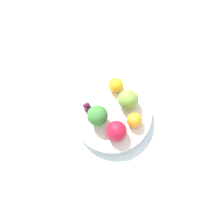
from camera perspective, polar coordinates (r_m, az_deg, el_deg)
ground_plane at (r=0.72m, az=-0.00°, el=-1.74°), size 6.00×6.00×0.00m
table_surface at (r=0.71m, az=-0.00°, el=-1.49°), size 1.20×1.20×0.02m
bowl at (r=0.68m, az=-0.00°, el=-0.77°), size 0.24×0.24×0.03m
broccoli at (r=0.62m, az=-3.80°, el=-0.99°), size 0.06×0.06×0.07m
apple_red at (r=0.62m, az=1.15°, el=-4.99°), size 0.06×0.06×0.06m
apple_green at (r=0.65m, az=4.21°, el=3.29°), size 0.06×0.06×0.06m
orange_front at (r=0.68m, az=1.03°, el=7.04°), size 0.05×0.05×0.05m
orange_back at (r=0.64m, az=5.88°, el=-2.15°), size 0.05×0.05×0.05m
grape_cluster at (r=0.67m, az=-6.47°, el=1.28°), size 0.03×0.03×0.03m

